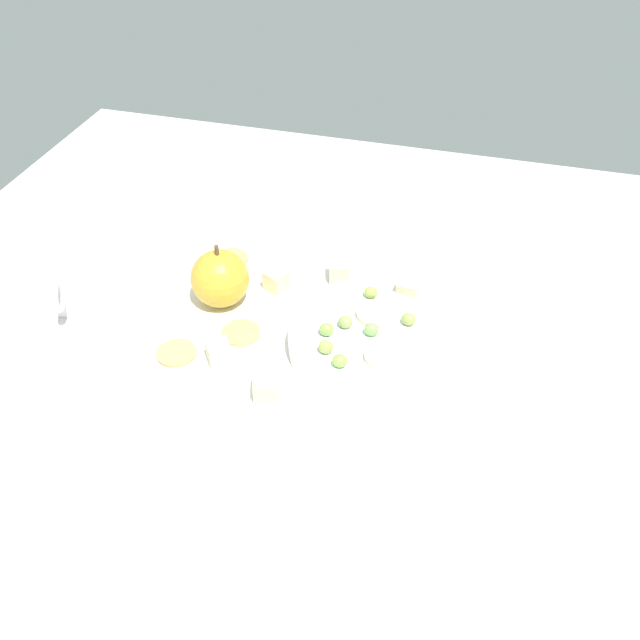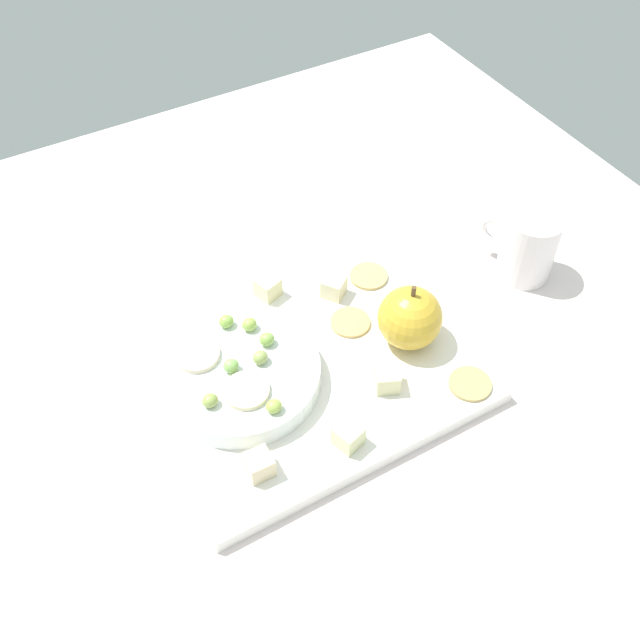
% 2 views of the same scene
% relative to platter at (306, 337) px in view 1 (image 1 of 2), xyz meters
% --- Properties ---
extents(table, '(1.14, 1.09, 0.04)m').
position_rel_platter_xyz_m(table, '(0.01, -0.01, -0.03)').
color(table, silver).
rests_on(table, ground).
extents(platter, '(0.34, 0.28, 0.02)m').
position_rel_platter_xyz_m(platter, '(0.00, 0.00, 0.00)').
color(platter, white).
rests_on(platter, table).
extents(serving_dish, '(0.17, 0.17, 0.02)m').
position_rel_platter_xyz_m(serving_dish, '(0.07, -0.01, 0.02)').
color(serving_dish, white).
rests_on(serving_dish, platter).
extents(apple_whole, '(0.07, 0.07, 0.07)m').
position_rel_platter_xyz_m(apple_whole, '(-0.11, 0.03, 0.04)').
color(apple_whole, gold).
rests_on(apple_whole, platter).
extents(apple_stem, '(0.01, 0.01, 0.01)m').
position_rel_platter_xyz_m(apple_stem, '(-0.11, 0.03, 0.08)').
color(apple_stem, brown).
rests_on(apple_stem, apple_whole).
extents(cheese_cube_0, '(0.03, 0.03, 0.02)m').
position_rel_platter_xyz_m(cheese_cube_0, '(-0.08, -0.07, 0.02)').
color(cheese_cube_0, beige).
rests_on(cheese_cube_0, platter).
extents(cheese_cube_1, '(0.03, 0.03, 0.02)m').
position_rel_platter_xyz_m(cheese_cube_1, '(0.01, 0.11, 0.02)').
color(cheese_cube_1, beige).
rests_on(cheese_cube_1, platter).
extents(cheese_cube_2, '(0.03, 0.03, 0.02)m').
position_rel_platter_xyz_m(cheese_cube_2, '(-0.01, -0.11, 0.02)').
color(cheese_cube_2, beige).
rests_on(cheese_cube_2, platter).
extents(cheese_cube_3, '(0.03, 0.03, 0.02)m').
position_rel_platter_xyz_m(cheese_cube_3, '(-0.06, 0.07, 0.02)').
color(cheese_cube_3, beige).
rests_on(cheese_cube_3, platter).
extents(cheese_cube_4, '(0.03, 0.03, 0.02)m').
position_rel_platter_xyz_m(cheese_cube_4, '(0.10, 0.09, 0.02)').
color(cheese_cube_4, beige).
rests_on(cheese_cube_4, platter).
extents(cracker_0, '(0.05, 0.05, 0.00)m').
position_rel_platter_xyz_m(cracker_0, '(-0.07, -0.03, 0.01)').
color(cracker_0, tan).
rests_on(cracker_0, platter).
extents(cracker_1, '(0.05, 0.05, 0.00)m').
position_rel_platter_xyz_m(cracker_1, '(-0.14, 0.11, 0.01)').
color(cracker_1, tan).
rests_on(cracker_1, platter).
extents(cracker_2, '(0.05, 0.05, 0.00)m').
position_rel_platter_xyz_m(cracker_2, '(-0.13, -0.08, 0.01)').
color(cracker_2, tan).
rests_on(cracker_2, platter).
extents(grape_0, '(0.02, 0.01, 0.01)m').
position_rel_platter_xyz_m(grape_0, '(0.08, -0.02, 0.04)').
color(grape_0, '#8BC261').
rests_on(grape_0, serving_dish).
extents(grape_1, '(0.02, 0.01, 0.01)m').
position_rel_platter_xyz_m(grape_1, '(0.05, -0.01, 0.04)').
color(grape_1, '#99AF5D').
rests_on(grape_1, serving_dish).
extents(grape_2, '(0.02, 0.01, 0.02)m').
position_rel_platter_xyz_m(grape_2, '(0.03, -0.03, 0.04)').
color(grape_2, '#8FBB53').
rests_on(grape_2, serving_dish).
extents(grape_3, '(0.02, 0.01, 0.01)m').
position_rel_platter_xyz_m(grape_3, '(0.06, 0.05, 0.04)').
color(grape_3, '#A0BA50').
rests_on(grape_3, serving_dish).
extents(grape_4, '(0.02, 0.01, 0.01)m').
position_rel_platter_xyz_m(grape_4, '(0.12, 0.02, 0.04)').
color(grape_4, '#96AB52').
rests_on(grape_4, serving_dish).
extents(grape_5, '(0.02, 0.01, 0.02)m').
position_rel_platter_xyz_m(grape_5, '(0.04, -0.05, 0.04)').
color(grape_5, '#9EBD53').
rests_on(grape_5, serving_dish).
extents(grape_6, '(0.02, 0.01, 0.01)m').
position_rel_platter_xyz_m(grape_6, '(0.06, -0.07, 0.04)').
color(grape_6, '#93C04F').
rests_on(grape_6, serving_dish).
extents(apple_slice_0, '(0.05, 0.05, 0.01)m').
position_rel_platter_xyz_m(apple_slice_0, '(0.08, 0.02, 0.04)').
color(apple_slice_0, beige).
rests_on(apple_slice_0, serving_dish).
extents(apple_slice_1, '(0.05, 0.05, 0.01)m').
position_rel_platter_xyz_m(apple_slice_1, '(0.10, -0.05, 0.04)').
color(apple_slice_1, beige).
rests_on(apple_slice_1, serving_dish).
extents(cup, '(0.07, 0.09, 0.09)m').
position_rel_platter_xyz_m(cup, '(-0.31, -0.01, 0.03)').
color(cup, silver).
rests_on(cup, table).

